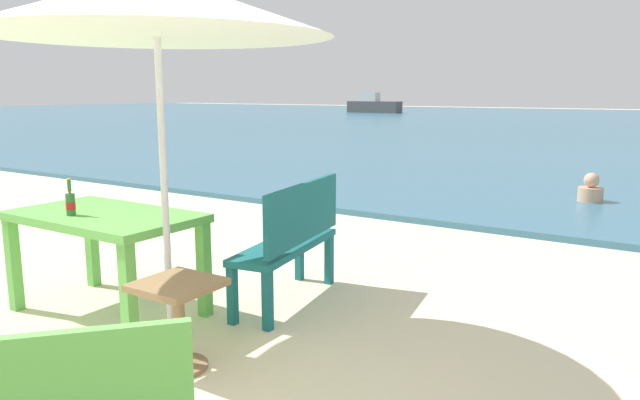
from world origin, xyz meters
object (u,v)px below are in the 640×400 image
at_px(bench_teal_center, 293,235).
at_px(boat_barge, 374,105).
at_px(patio_umbrella, 156,6).
at_px(picnic_table_green, 105,227).
at_px(beer_bottle_amber, 70,202).
at_px(swimmer_person, 591,190).
at_px(side_table_wood, 179,312).

height_order(bench_teal_center, boat_barge, boat_barge).
xyz_separation_m(patio_umbrella, boat_barge, (-17.70, 36.61, -1.51)).
xyz_separation_m(picnic_table_green, beer_bottle_amber, (-0.12, -0.18, 0.20)).
distance_m(bench_teal_center, swimmer_person, 5.65).
distance_m(picnic_table_green, patio_umbrella, 1.69).
relative_size(bench_teal_center, swimmer_person, 3.03).
relative_size(patio_umbrella, boat_barge, 0.57).
height_order(picnic_table_green, patio_umbrella, patio_umbrella).
height_order(beer_bottle_amber, bench_teal_center, beer_bottle_amber).
bearing_deg(side_table_wood, boat_barge, 116.04).
relative_size(picnic_table_green, patio_umbrella, 0.61).
xyz_separation_m(beer_bottle_amber, boat_barge, (-16.76, 36.62, -0.25)).
distance_m(beer_bottle_amber, boat_barge, 40.28).
height_order(side_table_wood, bench_teal_center, bench_teal_center).
bearing_deg(picnic_table_green, swimmer_person, 69.95).
xyz_separation_m(picnic_table_green, boat_barge, (-16.88, 36.44, -0.05)).
distance_m(picnic_table_green, side_table_wood, 1.21).
height_order(side_table_wood, swimmer_person, side_table_wood).
height_order(picnic_table_green, swimmer_person, picnic_table_green).
height_order(picnic_table_green, boat_barge, boat_barge).
relative_size(picnic_table_green, swimmer_person, 3.41).
relative_size(swimmer_person, boat_barge, 0.10).
relative_size(beer_bottle_amber, patio_umbrella, 0.12).
relative_size(beer_bottle_amber, boat_barge, 0.07).
relative_size(patio_umbrella, side_table_wood, 4.26).
height_order(swimmer_person, boat_barge, boat_barge).
relative_size(picnic_table_green, boat_barge, 0.35).
bearing_deg(picnic_table_green, bench_teal_center, 40.99).
height_order(patio_umbrella, swimmer_person, patio_umbrella).
distance_m(side_table_wood, bench_teal_center, 1.29).
relative_size(side_table_wood, bench_teal_center, 0.43).
distance_m(patio_umbrella, boat_barge, 40.69).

